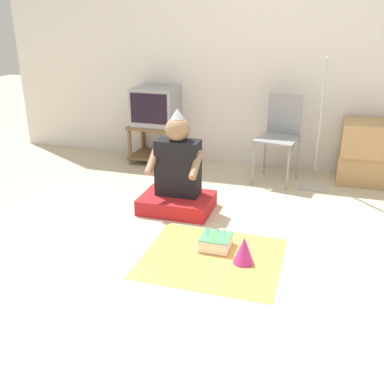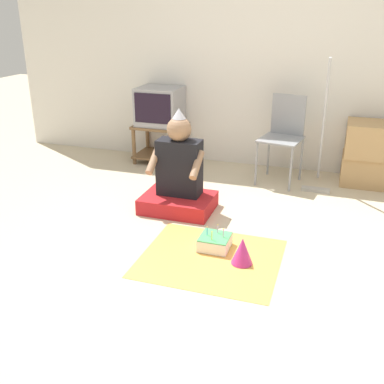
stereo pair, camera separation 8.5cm
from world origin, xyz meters
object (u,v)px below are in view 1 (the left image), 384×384
cardboard_box_stack (367,152)px  dust_mop (317,150)px  person_seated (177,179)px  folding_chair (280,132)px  birthday_cake (216,242)px  party_hat_blue (244,250)px  tv (156,106)px

cardboard_box_stack → dust_mop: (-0.49, -0.28, 0.06)m
dust_mop → person_seated: bearing=-141.1°
folding_chair → dust_mop: (0.39, -0.12, -0.13)m
folding_chair → birthday_cake: folding_chair is taller
person_seated → party_hat_blue: (0.75, -0.76, -0.19)m
person_seated → dust_mop: bearing=38.9°
birthday_cake → folding_chair: bearing=80.9°
cardboard_box_stack → birthday_cake: size_ratio=2.86×
tv → dust_mop: size_ratio=0.38×
tv → folding_chair: bearing=-7.7°
person_seated → party_hat_blue: size_ratio=4.63×
dust_mop → folding_chair: bearing=163.4°
cardboard_box_stack → birthday_cake: bearing=-122.1°
tv → person_seated: person_seated is taller
folding_chair → cardboard_box_stack: folding_chair is taller
dust_mop → birthday_cake: size_ratio=5.73×
folding_chair → cardboard_box_stack: bearing=10.6°
dust_mop → birthday_cake: dust_mop is taller
dust_mop → person_seated: 1.49m
folding_chair → dust_mop: 0.42m
tv → party_hat_blue: (1.43, -2.01, -0.56)m
folding_chair → dust_mop: size_ratio=0.69×
cardboard_box_stack → party_hat_blue: cardboard_box_stack is taller
dust_mop → birthday_cake: 1.71m
birthday_cake → party_hat_blue: size_ratio=1.14×
cardboard_box_stack → party_hat_blue: 2.18m
folding_chair → party_hat_blue: (-0.02, -1.81, -0.42)m
tv → party_hat_blue: tv is taller
tv → dust_mop: bearing=-9.6°
folding_chair → dust_mop: dust_mop is taller
tv → cardboard_box_stack: size_ratio=0.75×
cardboard_box_stack → dust_mop: dust_mop is taller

